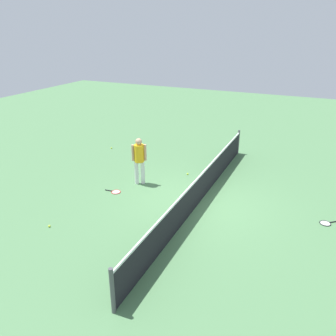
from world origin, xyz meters
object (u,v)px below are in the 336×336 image
at_px(tennis_ball_by_net, 188,174).
at_px(tennis_ball_near_player, 111,148).
at_px(tennis_racket_far_player, 326,223).
at_px(tennis_ball_midcourt, 49,226).
at_px(tennis_racket_near_player, 115,192).
at_px(player_near_side, 139,157).

bearing_deg(tennis_ball_by_net, tennis_ball_near_player, -106.88).
distance_m(tennis_racket_far_player, tennis_ball_midcourt, 7.90).
relative_size(tennis_racket_far_player, tennis_ball_near_player, 8.49).
xyz_separation_m(tennis_racket_far_player, tennis_ball_by_net, (-1.57, -4.89, 0.02)).
xyz_separation_m(tennis_racket_near_player, tennis_racket_far_player, (-0.83, 6.60, 0.00)).
distance_m(tennis_racket_near_player, tennis_ball_midcourt, 2.68).
bearing_deg(tennis_ball_midcourt, tennis_ball_near_player, -161.72).
bearing_deg(tennis_ball_by_net, tennis_ball_midcourt, -23.67).
height_order(tennis_racket_near_player, tennis_racket_far_player, same).
height_order(player_near_side, tennis_racket_far_player, player_near_side).
distance_m(tennis_racket_near_player, tennis_racket_far_player, 6.65).
relative_size(player_near_side, tennis_ball_near_player, 25.76).
height_order(player_near_side, tennis_ball_midcourt, player_near_side).
relative_size(player_near_side, tennis_racket_far_player, 3.03).
distance_m(tennis_racket_far_player, tennis_ball_by_net, 5.14).
relative_size(tennis_ball_near_player, tennis_ball_by_net, 1.00).
xyz_separation_m(tennis_ball_near_player, tennis_ball_by_net, (1.30, 4.30, 0.00)).
relative_size(tennis_ball_near_player, tennis_ball_midcourt, 1.00).
bearing_deg(tennis_ball_by_net, tennis_racket_near_player, -35.47).
bearing_deg(tennis_ball_near_player, tennis_racket_near_player, 34.96).
distance_m(tennis_racket_near_player, tennis_ball_by_net, 2.94).
relative_size(tennis_racket_near_player, tennis_ball_by_net, 8.94).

